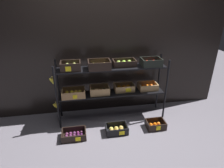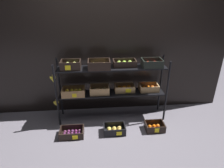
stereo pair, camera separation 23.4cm
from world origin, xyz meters
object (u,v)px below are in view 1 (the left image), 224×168
object	(u,v)px
display_rack	(110,80)
crate_ground_apple_gold	(117,130)
crate_ground_tangerine	(155,125)
crate_ground_plum	(74,135)

from	to	relation	value
display_rack	crate_ground_apple_gold	xyz separation A→B (m)	(0.03, -0.45, -0.68)
crate_ground_tangerine	crate_ground_plum	bearing A→B (deg)	-178.83
crate_ground_apple_gold	crate_ground_tangerine	world-z (taller)	crate_ground_apple_gold
crate_ground_tangerine	crate_ground_apple_gold	bearing A→B (deg)	-178.96
display_rack	crate_ground_plum	world-z (taller)	display_rack
crate_ground_plum	crate_ground_tangerine	bearing A→B (deg)	1.17
display_rack	crate_ground_tangerine	xyz separation A→B (m)	(0.69, -0.44, -0.69)
crate_ground_plum	display_rack	bearing A→B (deg)	35.72
crate_ground_apple_gold	crate_ground_plum	bearing A→B (deg)	-178.70
crate_ground_apple_gold	crate_ground_tangerine	bearing A→B (deg)	1.04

